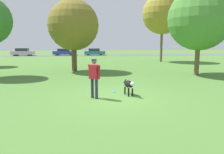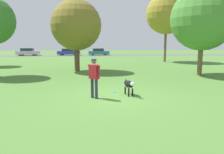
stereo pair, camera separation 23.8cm
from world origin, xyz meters
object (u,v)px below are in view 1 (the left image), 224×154
(dog, at_px, (129,85))
(tree_near_right, at_px, (199,19))
(tree_far_right, at_px, (162,14))
(parked_car_silver, at_px, (23,52))
(frisbee, at_px, (114,92))
(person, at_px, (94,75))
(parked_car_teal, at_px, (94,52))
(parked_car_blue, at_px, (64,52))
(tree_mid_center, at_px, (73,25))

(dog, height_order, tree_near_right, tree_near_right)
(tree_far_right, bearing_deg, parked_car_silver, 144.09)
(frisbee, xyz_separation_m, tree_near_right, (6.92, 5.00, 4.11))
(person, xyz_separation_m, parked_car_teal, (1.23, 33.15, -0.40))
(tree_near_right, bearing_deg, tree_far_right, 83.91)
(dog, distance_m, parked_car_silver, 35.40)
(parked_car_silver, bearing_deg, person, -70.43)
(person, distance_m, parked_car_teal, 33.17)
(person, xyz_separation_m, frisbee, (1.00, 1.15, -1.03))
(dog, bearing_deg, frisbee, -154.31)
(tree_near_right, distance_m, parked_car_blue, 30.12)
(dog, height_order, tree_far_right, tree_far_right)
(parked_car_blue, xyz_separation_m, parked_car_teal, (5.75, -0.21, 0.00))
(tree_far_right, bearing_deg, tree_mid_center, -141.79)
(tree_near_right, relative_size, parked_car_silver, 1.57)
(frisbee, distance_m, tree_far_right, 19.34)
(dog, distance_m, tree_near_right, 9.31)
(frisbee, relative_size, tree_near_right, 0.04)
(frisbee, xyz_separation_m, parked_car_blue, (-5.52, 32.21, 0.62))
(tree_far_right, distance_m, tree_mid_center, 13.52)
(person, relative_size, frisbee, 7.33)
(tree_far_right, xyz_separation_m, tree_mid_center, (-10.49, -8.26, -2.09))
(dog, xyz_separation_m, parked_car_silver, (-13.66, 32.66, 0.18))
(tree_far_right, relative_size, parked_car_teal, 2.10)
(tree_near_right, bearing_deg, dog, -137.43)
(person, distance_m, parked_car_silver, 35.14)
(dog, relative_size, tree_far_right, 0.14)
(parked_car_blue, bearing_deg, frisbee, -78.29)
(parked_car_teal, bearing_deg, parked_car_blue, 176.58)
(person, distance_m, dog, 1.73)
(dog, xyz_separation_m, tree_far_right, (7.54, 17.31, 5.42))
(tree_near_right, distance_m, parked_car_silver, 33.65)
(person, bearing_deg, tree_near_right, 84.85)
(dog, relative_size, parked_car_blue, 0.27)
(person, distance_m, tree_near_right, 10.49)
(tree_mid_center, distance_m, parked_car_silver, 26.12)
(tree_near_right, xyz_separation_m, parked_car_silver, (-19.97, 26.86, -3.43))
(dog, distance_m, parked_car_teal, 32.80)
(tree_far_right, xyz_separation_m, parked_car_teal, (-7.92, 15.49, -5.29))
(parked_car_blue, bearing_deg, person, -80.30)
(frisbee, bearing_deg, tree_far_right, 63.73)
(tree_near_right, xyz_separation_m, parked_car_blue, (-12.44, 27.21, -3.48))
(frisbee, bearing_deg, person, -130.96)
(dog, distance_m, frisbee, 1.12)
(person, distance_m, frisbee, 1.84)
(frisbee, relative_size, parked_car_silver, 0.06)
(frisbee, xyz_separation_m, parked_car_teal, (0.23, 32.00, 0.63))
(dog, relative_size, parked_car_silver, 0.28)
(tree_mid_center, bearing_deg, person, -81.84)
(dog, bearing_deg, tree_near_right, 121.17)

